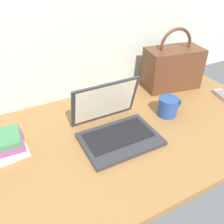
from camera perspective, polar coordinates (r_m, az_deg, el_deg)
desk at (r=1.00m, az=-0.67°, el=-6.60°), size 1.60×0.76×0.03m
laptop at (r=0.97m, az=0.65°, el=-3.36°), size 0.31×0.28×0.21m
coffee_mug at (r=1.13m, az=13.47°, el=1.36°), size 0.13×0.09×0.09m
handbag at (r=1.36m, az=14.44°, el=10.49°), size 0.32×0.21×0.33m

